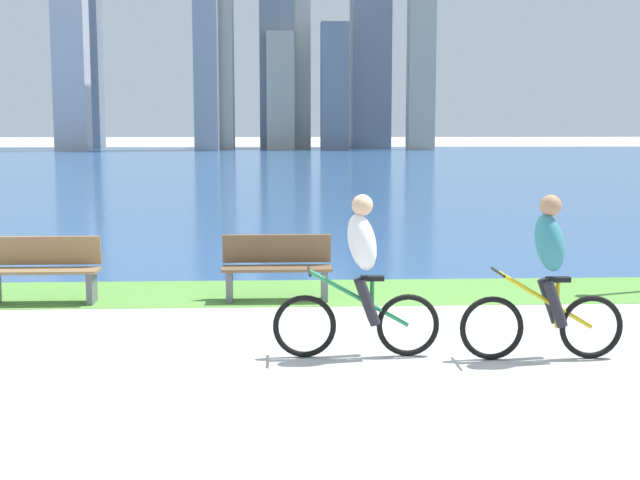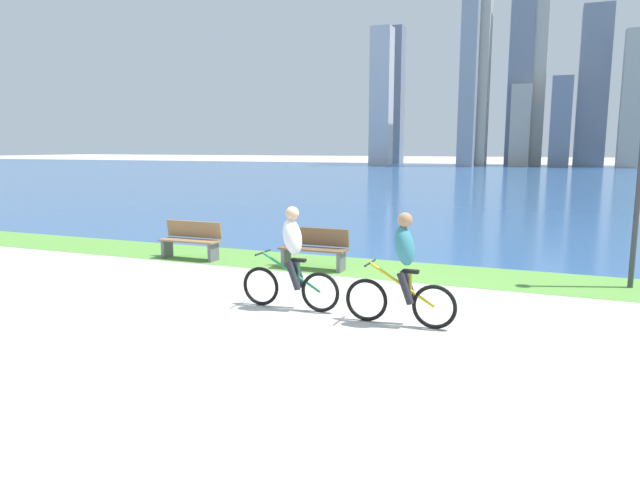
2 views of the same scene
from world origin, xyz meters
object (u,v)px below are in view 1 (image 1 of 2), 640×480
object	(u,v)px
bench_near_path	(44,270)
bench_far_along_path	(277,268)
cyclist_lead	(360,277)
cyclist_trailing	(547,279)

from	to	relation	value
bench_near_path	bench_far_along_path	xyz separation A→B (m)	(3.16, 0.04, 0.00)
bench_far_along_path	cyclist_lead	bearing A→B (deg)	-74.10
bench_far_along_path	cyclist_trailing	bearing A→B (deg)	-49.43
cyclist_lead	bench_near_path	size ratio (longest dim) A/B	1.16
cyclist_lead	cyclist_trailing	size ratio (longest dim) A/B	1.02
cyclist_trailing	bench_near_path	distance (m)	6.73
bench_far_along_path	bench_near_path	bearing A→B (deg)	-179.24
bench_near_path	cyclist_lead	bearing A→B (deg)	-36.71
cyclist_lead	cyclist_trailing	distance (m)	1.91
cyclist_lead	bench_far_along_path	distance (m)	3.19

